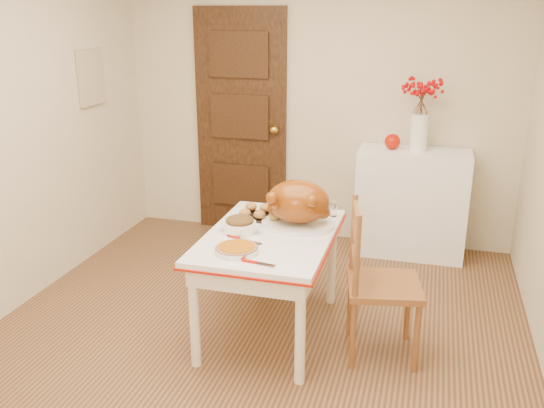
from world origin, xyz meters
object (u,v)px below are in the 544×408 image
(pumpkin_pie, at_px, (237,248))
(chair_oak, at_px, (384,282))
(kitchen_table, at_px, (270,283))
(sideboard, at_px, (411,203))
(turkey_platter, at_px, (298,204))

(pumpkin_pie, bearing_deg, chair_oak, 18.06)
(chair_oak, relative_size, pumpkin_pie, 3.89)
(kitchen_table, height_order, chair_oak, chair_oak)
(pumpkin_pie, bearing_deg, kitchen_table, 72.87)
(sideboard, relative_size, pumpkin_pie, 3.68)
(sideboard, distance_m, turkey_platter, 1.60)
(chair_oak, bearing_deg, kitchen_table, 73.96)
(chair_oak, bearing_deg, turkey_platter, 56.64)
(chair_oak, height_order, pumpkin_pie, chair_oak)
(sideboard, height_order, chair_oak, chair_oak)
(pumpkin_pie, bearing_deg, turkey_platter, 64.91)
(sideboard, xyz_separation_m, kitchen_table, (-0.80, -1.58, -0.11))
(sideboard, distance_m, kitchen_table, 1.77)
(chair_oak, bearing_deg, pumpkin_pie, 97.14)
(sideboard, xyz_separation_m, pumpkin_pie, (-0.91, -1.91, 0.26))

